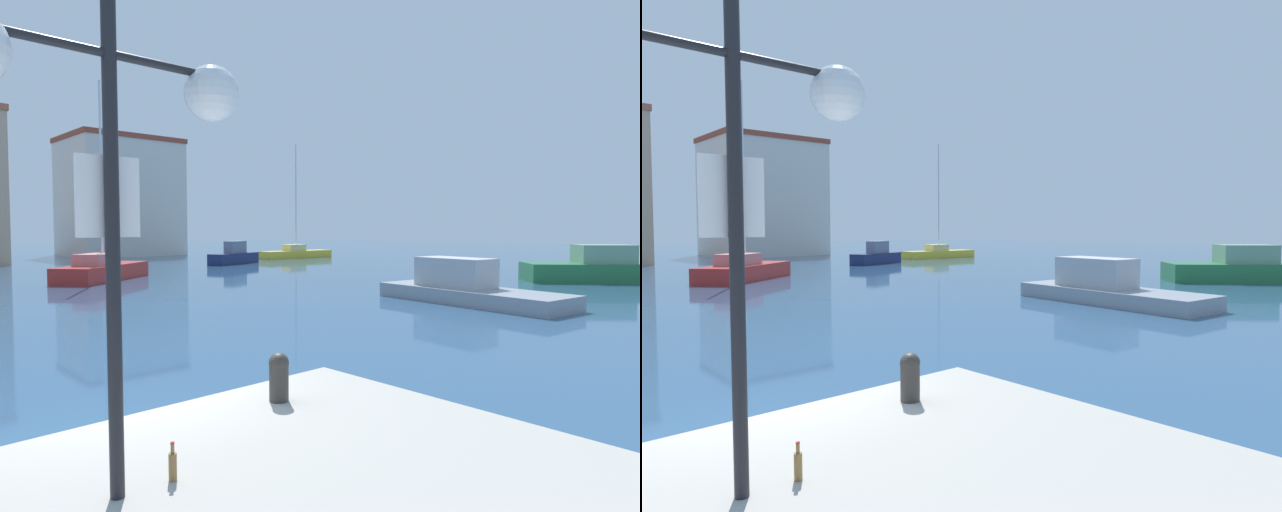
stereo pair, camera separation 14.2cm
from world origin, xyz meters
TOP-DOWN VIEW (x-y plane):
  - water at (15.00, 20.00)m, footprint 160.00×160.00m
  - lamppost at (-1.09, -2.62)m, footprint 2.02×0.43m
  - bottle at (-0.69, -2.66)m, footprint 0.06×0.06m
  - mooring_bollard at (1.06, -1.76)m, footprint 0.22×0.22m
  - sailboat_red_behind_lamppost at (8.91, 23.35)m, footprint 6.48×5.87m
  - motorboat_green_near_pier at (28.17, 4.13)m, footprint 7.60×7.98m
  - motorboat_navy_distant_east at (21.81, 29.56)m, footprint 5.19×3.00m
  - sailboat_yellow_distant_north at (30.91, 32.63)m, footprint 7.46×2.36m
  - motorboat_grey_center_channel at (15.71, 4.90)m, footprint 3.20×7.79m
  - harbor_office at (21.10, 49.52)m, footprint 10.63×9.50m

SIDE VIEW (x-z plane):
  - water at x=15.00m, z-range 0.00..0.00m
  - sailboat_yellow_distant_north at x=30.91m, z-range -4.84..5.86m
  - motorboat_grey_center_channel at x=15.71m, z-range -0.29..1.41m
  - sailboat_red_behind_lamppost at x=8.91m, z-range -4.83..6.01m
  - motorboat_navy_distant_east at x=21.81m, z-range -0.29..1.53m
  - motorboat_green_near_pier at x=28.17m, z-range -0.31..1.66m
  - bottle at x=-0.69m, z-range 0.95..1.24m
  - mooring_bollard at x=1.06m, z-range 1.00..1.53m
  - lamppost at x=-1.09m, z-range 1.63..5.85m
  - harbor_office at x=21.10m, z-range 0.01..12.17m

